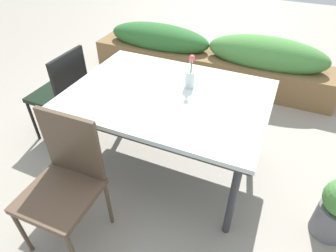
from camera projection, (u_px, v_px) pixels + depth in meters
ground_plane at (165, 155)px, 2.71m from camera, size 12.00×12.00×0.00m
dining_table at (168, 100)px, 2.19m from camera, size 1.49×1.08×0.75m
chair_near_left at (65, 178)px, 1.80m from camera, size 0.45×0.45×0.94m
chair_end_left at (63, 91)px, 2.63m from camera, size 0.44×0.44×0.90m
flower_vase at (190, 76)px, 2.18m from camera, size 0.08×0.08×0.27m
planter_box at (209, 58)px, 3.65m from camera, size 3.07×0.50×0.69m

